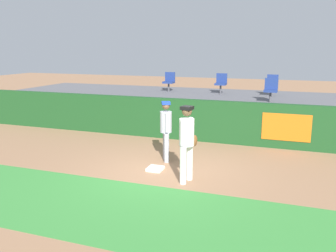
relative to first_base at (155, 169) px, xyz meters
The scene contains 11 objects.
ground_plane 0.25m from the first_base, ahead, with size 60.00×60.00×0.00m, color #936B4C.
grass_foreground_strip 2.46m from the first_base, 84.24° to the right, with size 18.00×2.80×0.01m, color #388438.
first_base is the anchor object (origin of this frame).
player_fielder_home 1.54m from the first_base, 26.52° to the right, with size 0.43×0.56×1.86m.
player_runner_visitor 1.29m from the first_base, 91.03° to the left, with size 0.44×0.44×1.72m.
field_wall 3.47m from the first_base, 85.60° to the left, with size 18.00×0.26×1.45m.
bleacher_platform 6.00m from the first_base, 87.63° to the left, with size 18.00×4.80×1.29m, color #59595E.
seat_back_left 7.13m from the first_base, 106.52° to the left, with size 0.46×0.44×0.84m.
seat_back_center 6.86m from the first_base, 86.81° to the left, with size 0.46×0.44×0.84m.
seat_back_right 7.28m from the first_base, 69.66° to the left, with size 0.44×0.44×0.84m.
seat_front_right 5.72m from the first_base, 62.32° to the left, with size 0.47×0.44×0.84m.
Camera 1 is at (3.13, -8.37, 3.19)m, focal length 38.17 mm.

